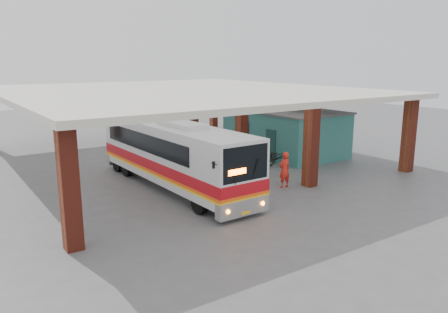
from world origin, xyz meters
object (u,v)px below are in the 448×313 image
pedestrian (284,170)px  red_chair (220,144)px  coach_bus (173,154)px  motorcycle (279,157)px

pedestrian → red_chair: bearing=-104.3°
coach_bus → red_chair: bearing=41.1°
pedestrian → motorcycle: bearing=-127.3°
motorcycle → red_chair: bearing=12.3°
pedestrian → red_chair: (2.74, 10.02, -0.54)m
coach_bus → red_chair: size_ratio=13.86×
motorcycle → red_chair: 6.20m
motorcycle → pedestrian: (-3.02, -3.83, 0.38)m
pedestrian → red_chair: size_ratio=2.15×
coach_bus → motorcycle: (7.71, 0.57, -1.19)m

